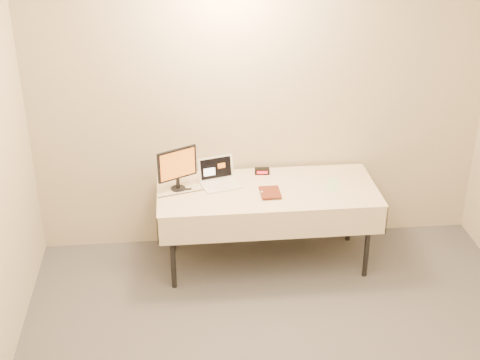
{
  "coord_description": "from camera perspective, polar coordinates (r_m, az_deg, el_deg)",
  "views": [
    {
      "loc": [
        -0.74,
        -2.91,
        3.35
      ],
      "look_at": [
        -0.24,
        1.99,
        0.86
      ],
      "focal_mm": 50.0,
      "sensor_mm": 36.0,
      "label": 1
    }
  ],
  "objects": [
    {
      "name": "table",
      "position": [
        5.68,
        2.34,
        -1.3
      ],
      "size": [
        1.86,
        0.81,
        0.74
      ],
      "color": "black",
      "rests_on": "ground"
    },
    {
      "name": "monitor",
      "position": [
        5.57,
        -5.39,
        1.2
      ],
      "size": [
        0.33,
        0.19,
        0.37
      ],
      "rotation": [
        0.0,
        0.0,
        0.49
      ],
      "color": "black",
      "rests_on": "table"
    },
    {
      "name": "paper_form",
      "position": [
        5.77,
        7.92,
        -0.38
      ],
      "size": [
        0.18,
        0.29,
        0.0
      ],
      "primitive_type": "cube",
      "rotation": [
        0.0,
        0.0,
        -0.27
      ],
      "color": "#BAE0B2",
      "rests_on": "table"
    },
    {
      "name": "alarm_clock",
      "position": [
        5.89,
        1.9,
        0.76
      ],
      "size": [
        0.13,
        0.06,
        0.05
      ],
      "rotation": [
        0.0,
        0.0,
        -0.06
      ],
      "color": "black",
      "rests_on": "table"
    },
    {
      "name": "laptop",
      "position": [
        5.71,
        -1.83,
        0.16
      ],
      "size": [
        0.37,
        0.34,
        0.22
      ],
      "rotation": [
        0.0,
        0.0,
        0.27
      ],
      "color": "white",
      "rests_on": "table"
    },
    {
      "name": "clicker",
      "position": [
        5.57,
        1.89,
        -1.08
      ],
      "size": [
        0.05,
        0.09,
        0.02
      ],
      "primitive_type": "ellipsoid",
      "rotation": [
        0.0,
        0.0,
        0.07
      ],
      "color": "#B4B4B6",
      "rests_on": "table"
    },
    {
      "name": "back_wall",
      "position": [
        5.82,
        1.84,
        6.68
      ],
      "size": [
        4.0,
        0.1,
        2.7
      ],
      "primitive_type": "cube",
      "color": "beige",
      "rests_on": "ground"
    },
    {
      "name": "usb_dongle",
      "position": [
        5.65,
        -4.45,
        -0.78
      ],
      "size": [
        0.06,
        0.02,
        0.01
      ],
      "primitive_type": "cube",
      "rotation": [
        0.0,
        0.0,
        0.07
      ],
      "color": "black",
      "rests_on": "table"
    },
    {
      "name": "book",
      "position": [
        5.51,
        1.76,
        -0.22
      ],
      "size": [
        0.17,
        0.02,
        0.22
      ],
      "primitive_type": "imported",
      "rotation": [
        0.0,
        0.0,
        0.01
      ],
      "color": "maroon",
      "rests_on": "table"
    }
  ]
}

